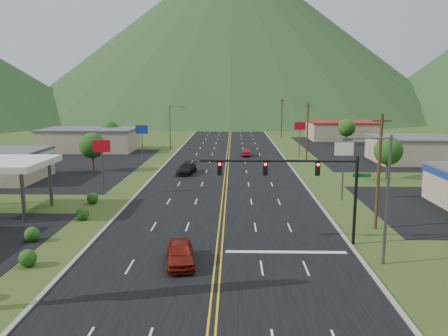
{
  "coord_description": "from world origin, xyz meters",
  "views": [
    {
      "loc": [
        1.07,
        -18.99,
        11.84
      ],
      "look_at": [
        0.13,
        22.69,
        4.5
      ],
      "focal_mm": 35.0,
      "sensor_mm": 36.0,
      "label": 1
    }
  ],
  "objects_px": {
    "traffic_signal": "(304,177)",
    "streetlight_west": "(171,124)",
    "car_red_near": "(180,254)",
    "car_dark_mid": "(187,169)",
    "car_red_far": "(246,153)",
    "streetlight_east": "(383,191)"
  },
  "relations": [
    {
      "from": "traffic_signal",
      "to": "streetlight_east",
      "type": "relative_size",
      "value": 1.46
    },
    {
      "from": "streetlight_east",
      "to": "car_red_far",
      "type": "distance_m",
      "value": 51.81
    },
    {
      "from": "car_red_near",
      "to": "car_red_far",
      "type": "xyz_separation_m",
      "value": [
        5.92,
        51.46,
        -0.12
      ]
    },
    {
      "from": "traffic_signal",
      "to": "streetlight_west",
      "type": "bearing_deg",
      "value": 107.97
    },
    {
      "from": "traffic_signal",
      "to": "car_red_near",
      "type": "distance_m",
      "value": 11.08
    },
    {
      "from": "streetlight_west",
      "to": "car_dark_mid",
      "type": "xyz_separation_m",
      "value": [
        5.93,
        -26.94,
        -4.43
      ]
    },
    {
      "from": "traffic_signal",
      "to": "streetlight_west",
      "type": "relative_size",
      "value": 1.46
    },
    {
      "from": "streetlight_east",
      "to": "car_red_near",
      "type": "height_order",
      "value": "streetlight_east"
    },
    {
      "from": "car_red_near",
      "to": "car_dark_mid",
      "type": "bearing_deg",
      "value": 86.89
    },
    {
      "from": "traffic_signal",
      "to": "streetlight_east",
      "type": "bearing_deg",
      "value": -40.39
    },
    {
      "from": "traffic_signal",
      "to": "car_red_far",
      "type": "xyz_separation_m",
      "value": [
        -3.15,
        47.02,
        -4.65
      ]
    },
    {
      "from": "streetlight_west",
      "to": "car_red_near",
      "type": "distance_m",
      "value": 61.28
    },
    {
      "from": "car_red_far",
      "to": "traffic_signal",
      "type": "bearing_deg",
      "value": 93.17
    },
    {
      "from": "car_red_far",
      "to": "streetlight_west",
      "type": "bearing_deg",
      "value": -31.58
    },
    {
      "from": "traffic_signal",
      "to": "car_red_far",
      "type": "height_order",
      "value": "traffic_signal"
    },
    {
      "from": "car_red_far",
      "to": "car_red_near",
      "type": "bearing_deg",
      "value": 82.77
    },
    {
      "from": "car_dark_mid",
      "to": "traffic_signal",
      "type": "bearing_deg",
      "value": -57.49
    },
    {
      "from": "car_red_near",
      "to": "car_dark_mid",
      "type": "distance_m",
      "value": 33.66
    },
    {
      "from": "streetlight_east",
      "to": "car_dark_mid",
      "type": "xyz_separation_m",
      "value": [
        -16.93,
        33.06,
        -4.43
      ]
    },
    {
      "from": "car_red_far",
      "to": "streetlight_east",
      "type": "bearing_deg",
      "value": 98.08
    },
    {
      "from": "traffic_signal",
      "to": "car_red_far",
      "type": "distance_m",
      "value": 47.35
    },
    {
      "from": "car_red_near",
      "to": "car_dark_mid",
      "type": "height_order",
      "value": "car_red_near"
    }
  ]
}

